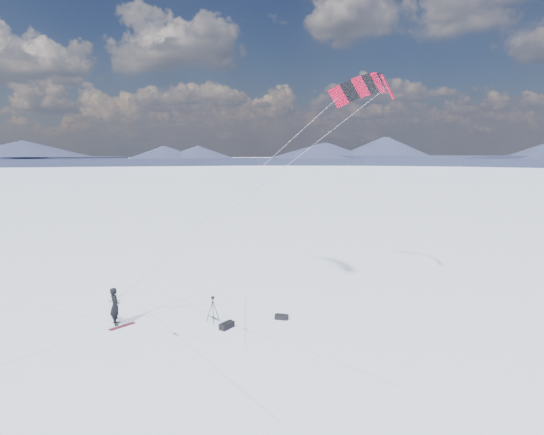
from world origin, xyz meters
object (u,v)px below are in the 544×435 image
object	(u,v)px
snowkiter	(116,324)
gear_bag_b	(282,317)
snowboard	(122,326)
tripod	(213,306)
gear_bag_a	(227,325)

from	to	relation	value
snowkiter	gear_bag_b	distance (m)	8.40
snowboard	tripod	bearing A→B (deg)	-40.66
snowkiter	gear_bag_b	size ratio (longest dim) A/B	2.55
snowkiter	tripod	world-z (taller)	tripod
snowboard	gear_bag_a	world-z (taller)	gear_bag_a
snowkiter	gear_bag_a	bearing A→B (deg)	-127.99
gear_bag_a	gear_bag_b	xyz separation A→B (m)	(2.98, 0.29, -0.02)
snowkiter	tripod	size ratio (longest dim) A/B	1.39
snowkiter	gear_bag_a	size ratio (longest dim) A/B	2.24
snowkiter	gear_bag_b	bearing A→B (deg)	-117.88
snowkiter	gear_bag_a	xyz separation A→B (m)	(5.17, -2.31, 0.16)
snowboard	gear_bag_a	bearing A→B (deg)	-50.51
snowboard	tripod	size ratio (longest dim) A/B	0.98
snowboard	gear_bag_a	size ratio (longest dim) A/B	1.58
snowkiter	tripod	distance (m)	4.96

